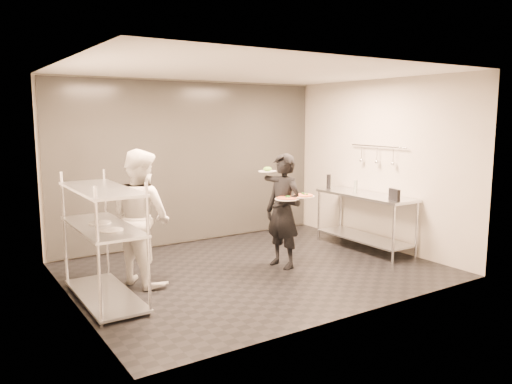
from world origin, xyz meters
TOP-DOWN VIEW (x-y plane):
  - room_shell at (0.00, 1.18)m, footprint 5.00×4.00m
  - pass_rack at (-2.15, -0.00)m, footprint 0.60×1.60m
  - prep_counter at (2.18, 0.00)m, footprint 0.60×1.80m
  - utensil_rail at (2.43, -0.00)m, footprint 0.07×1.20m
  - waiter at (0.44, -0.09)m, footprint 0.50×0.67m
  - chef at (-1.55, 0.34)m, footprint 0.90×1.02m
  - pizza_plate_near at (0.36, -0.28)m, footprint 0.34×0.34m
  - pizza_plate_far at (0.60, -0.34)m, footprint 0.32×0.32m
  - salad_plate at (0.36, 0.21)m, footprint 0.27×0.27m
  - pos_monitor at (2.06, -0.72)m, footprint 0.13×0.26m
  - bottle_green at (2.10, 0.80)m, footprint 0.06×0.06m
  - bottle_clear at (2.19, 0.24)m, footprint 0.06×0.06m
  - bottle_dark at (2.08, 0.80)m, footprint 0.07×0.07m

SIDE VIEW (x-z plane):
  - prep_counter at x=2.18m, z-range 0.17..1.09m
  - pass_rack at x=-2.15m, z-range 0.02..1.52m
  - waiter at x=0.44m, z-range 0.00..1.66m
  - chef at x=-1.55m, z-range 0.00..1.78m
  - pos_monitor at x=2.06m, z-range 0.92..1.10m
  - bottle_clear at x=2.19m, z-range 0.92..1.12m
  - bottle_green at x=2.10m, z-range 0.92..1.13m
  - bottle_dark at x=2.08m, z-range 0.92..1.17m
  - pizza_plate_near at x=0.36m, z-range 1.02..1.08m
  - pizza_plate_far at x=0.60m, z-range 1.05..1.10m
  - room_shell at x=0.00m, z-range 0.00..2.80m
  - salad_plate at x=0.36m, z-range 1.37..1.44m
  - utensil_rail at x=2.43m, z-range 1.39..1.70m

